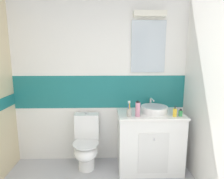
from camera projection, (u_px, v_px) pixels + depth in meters
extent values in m
cube|color=white|center=(101.00, 132.00, 3.01)|extent=(3.20, 0.10, 0.85)
cube|color=#1E7272|center=(100.00, 91.00, 2.89)|extent=(3.20, 0.10, 0.50)
cube|color=white|center=(99.00, 37.00, 2.75)|extent=(3.20, 0.10, 1.15)
cube|color=silver|center=(148.00, 47.00, 2.74)|extent=(0.50, 0.02, 0.75)
cube|color=white|center=(150.00, 14.00, 2.62)|extent=(0.46, 0.10, 0.08)
cube|color=white|center=(149.00, 141.00, 2.72)|extent=(0.90, 0.54, 0.82)
cube|color=white|center=(150.00, 114.00, 2.64)|extent=(0.92, 0.56, 0.03)
cube|color=silver|center=(153.00, 154.00, 2.46)|extent=(0.40, 0.01, 0.57)
cylinder|color=silver|center=(154.00, 140.00, 2.41)|extent=(0.02, 0.02, 0.03)
cylinder|color=white|center=(154.00, 109.00, 2.63)|extent=(0.37, 0.37, 0.09)
cylinder|color=#B3B3B8|center=(154.00, 107.00, 2.63)|extent=(0.31, 0.31, 0.01)
cylinder|color=silver|center=(151.00, 103.00, 2.84)|extent=(0.03, 0.03, 0.16)
cylinder|color=silver|center=(152.00, 100.00, 2.73)|extent=(0.02, 0.17, 0.02)
cylinder|color=white|center=(87.00, 163.00, 2.74)|extent=(0.24, 0.24, 0.18)
ellipsoid|color=white|center=(86.00, 152.00, 2.67)|extent=(0.34, 0.42, 0.22)
cylinder|color=white|center=(86.00, 144.00, 2.65)|extent=(0.37, 0.37, 0.02)
cube|color=white|center=(87.00, 126.00, 2.82)|extent=(0.36, 0.17, 0.39)
cylinder|color=silver|center=(87.00, 113.00, 2.79)|extent=(0.04, 0.04, 0.02)
cylinder|color=#B2ADA3|center=(129.00, 113.00, 2.47)|extent=(0.06, 0.06, 0.10)
cylinder|color=#D83F4C|center=(129.00, 108.00, 2.47)|extent=(0.03, 0.03, 0.16)
cube|color=white|center=(129.00, 102.00, 2.46)|extent=(0.02, 0.02, 0.03)
cylinder|color=gold|center=(130.00, 108.00, 2.45)|extent=(0.02, 0.01, 0.17)
cube|color=white|center=(130.00, 102.00, 2.43)|extent=(0.01, 0.02, 0.03)
cylinder|color=#338CD8|center=(128.00, 108.00, 2.47)|extent=(0.01, 0.03, 0.16)
cube|color=white|center=(128.00, 102.00, 2.45)|extent=(0.01, 0.02, 0.03)
cylinder|color=yellow|center=(175.00, 113.00, 2.47)|extent=(0.05, 0.05, 0.11)
cylinder|color=#262626|center=(175.00, 107.00, 2.45)|extent=(0.01, 0.01, 0.04)
cylinder|color=#262626|center=(176.00, 106.00, 2.44)|extent=(0.01, 0.02, 0.01)
cylinder|color=pink|center=(138.00, 109.00, 2.47)|extent=(0.07, 0.07, 0.19)
cylinder|color=black|center=(138.00, 102.00, 2.45)|extent=(0.05, 0.05, 0.02)
cube|color=green|center=(180.00, 113.00, 2.48)|extent=(0.04, 0.03, 0.08)
cylinder|color=black|center=(181.00, 110.00, 2.47)|extent=(0.03, 0.03, 0.02)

